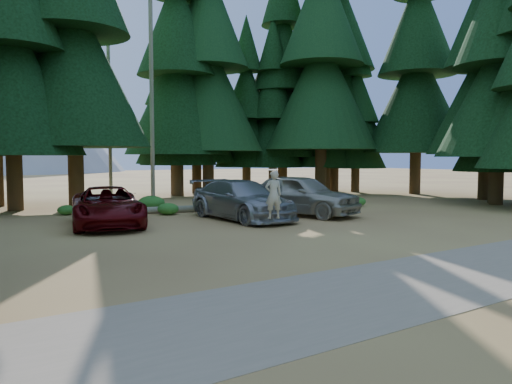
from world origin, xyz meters
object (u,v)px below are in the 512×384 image
at_px(silver_minivan_right, 300,195).
at_px(log_left, 183,209).
at_px(red_pickup, 107,206).
at_px(log_mid, 246,202).
at_px(frisbee_player, 273,194).
at_px(silver_minivan_center, 242,200).
at_px(log_right, 263,206).

height_order(silver_minivan_right, log_left, silver_minivan_right).
relative_size(red_pickup, log_mid, 1.65).
bearing_deg(red_pickup, frisbee_player, -27.22).
relative_size(silver_minivan_center, frisbee_player, 3.17).
bearing_deg(red_pickup, log_mid, 40.20).
distance_m(frisbee_player, log_left, 6.74).
distance_m(silver_minivan_center, log_mid, 6.74).
distance_m(silver_minivan_center, frisbee_player, 3.01).
xyz_separation_m(frisbee_player, log_mid, (4.27, 8.50, -1.10)).
bearing_deg(log_right, log_left, 142.51).
bearing_deg(silver_minivan_center, log_left, 101.77).
bearing_deg(red_pickup, log_right, 27.28).
bearing_deg(log_right, silver_minivan_center, -164.52).
xyz_separation_m(red_pickup, log_right, (8.32, 2.07, -0.58)).
distance_m(red_pickup, log_left, 5.07).
xyz_separation_m(log_left, log_mid, (4.65, 1.86, -0.02)).
bearing_deg(silver_minivan_center, frisbee_player, -101.83).
bearing_deg(silver_minivan_right, log_left, 115.37).
distance_m(silver_minivan_center, log_right, 4.47).
height_order(red_pickup, silver_minivan_center, silver_minivan_center).
relative_size(silver_minivan_right, log_right, 1.18).
bearing_deg(log_right, silver_minivan_right, -123.89).
relative_size(red_pickup, log_right, 1.17).
xyz_separation_m(red_pickup, silver_minivan_center, (5.17, -1.03, 0.07)).
xyz_separation_m(silver_minivan_right, frisbee_player, (-3.39, -2.74, 0.33)).
distance_m(silver_minivan_center, log_left, 3.86).
relative_size(red_pickup, frisbee_player, 3.01).
height_order(red_pickup, silver_minivan_right, silver_minivan_right).
bearing_deg(silver_minivan_right, log_mid, 62.69).
bearing_deg(red_pickup, silver_minivan_center, 1.96).
distance_m(silver_minivan_center, silver_minivan_right, 2.88).
distance_m(silver_minivan_right, log_right, 3.40).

